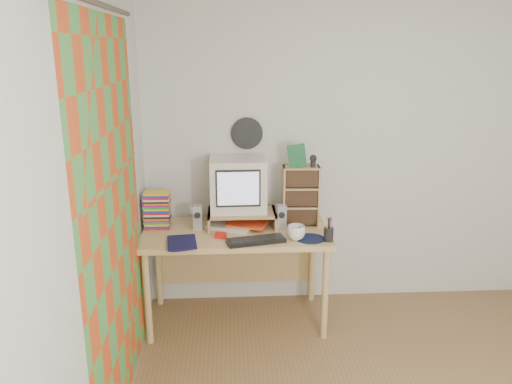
{
  "coord_description": "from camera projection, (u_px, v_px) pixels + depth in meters",
  "views": [
    {
      "loc": [
        -1.07,
        -2.15,
        2.07
      ],
      "look_at": [
        -0.88,
        1.33,
        1.06
      ],
      "focal_mm": 35.0,
      "sensor_mm": 36.0,
      "label": 1
    }
  ],
  "objects": [
    {
      "name": "diary",
      "position": [
        167.0,
        242.0,
        3.47
      ],
      "size": [
        0.26,
        0.21,
        0.05
      ],
      "primitive_type": "imported",
      "rotation": [
        0.0,
        0.0,
        0.12
      ],
      "color": "#100F3A",
      "rests_on": "desk"
    },
    {
      "name": "crt_monitor",
      "position": [
        238.0,
        184.0,
        3.81
      ],
      "size": [
        0.43,
        0.43,
        0.4
      ],
      "primitive_type": "cube",
      "rotation": [
        0.0,
        0.0,
        0.02
      ],
      "color": "silver",
      "rests_on": "monitor_riser"
    },
    {
      "name": "cd_rack",
      "position": [
        301.0,
        196.0,
        3.83
      ],
      "size": [
        0.28,
        0.16,
        0.46
      ],
      "primitive_type": "cube",
      "rotation": [
        0.0,
        0.0,
        -0.03
      ],
      "color": "tan",
      "rests_on": "desk"
    },
    {
      "name": "red_box",
      "position": [
        221.0,
        235.0,
        3.61
      ],
      "size": [
        0.09,
        0.07,
        0.04
      ],
      "primitive_type": "cube",
      "rotation": [
        0.0,
        0.0,
        -0.33
      ],
      "color": "red",
      "rests_on": "desk"
    },
    {
      "name": "curtain",
      "position": [
        114.0,
        222.0,
        2.75
      ],
      "size": [
        0.0,
        2.2,
        2.2
      ],
      "primitive_type": "plane",
      "rotation": [
        1.57,
        0.0,
        1.57
      ],
      "color": "#C0461B",
      "rests_on": "left_wall"
    },
    {
      "name": "papers",
      "position": [
        237.0,
        224.0,
        3.83
      ],
      "size": [
        0.4,
        0.34,
        0.04
      ],
      "primitive_type": null,
      "rotation": [
        0.0,
        0.0,
        -0.34
      ],
      "color": "beige",
      "rests_on": "desk"
    },
    {
      "name": "webcam",
      "position": [
        313.0,
        161.0,
        3.74
      ],
      "size": [
        0.06,
        0.06,
        0.09
      ],
      "primitive_type": null,
      "rotation": [
        0.0,
        0.0,
        -0.04
      ],
      "color": "black",
      "rests_on": "cd_rack"
    },
    {
      "name": "keyboard",
      "position": [
        256.0,
        241.0,
        3.52
      ],
      "size": [
        0.43,
        0.23,
        0.03
      ],
      "primitive_type": "cube",
      "rotation": [
        0.0,
        0.0,
        0.22
      ],
      "color": "black",
      "rests_on": "desk"
    },
    {
      "name": "back_wall",
      "position": [
        362.0,
        154.0,
        4.03
      ],
      "size": [
        3.5,
        0.0,
        3.5
      ],
      "primitive_type": "plane",
      "rotation": [
        1.57,
        0.0,
        0.0
      ],
      "color": "silver",
      "rests_on": "floor"
    },
    {
      "name": "pen_cup",
      "position": [
        329.0,
        232.0,
        3.53
      ],
      "size": [
        0.09,
        0.09,
        0.14
      ],
      "primitive_type": null,
      "rotation": [
        0.0,
        0.0,
        -0.33
      ],
      "color": "black",
      "rests_on": "desk"
    },
    {
      "name": "speaker_left",
      "position": [
        198.0,
        217.0,
        3.77
      ],
      "size": [
        0.07,
        0.07,
        0.19
      ],
      "primitive_type": "cube",
      "rotation": [
        0.0,
        0.0,
        -0.04
      ],
      "color": "#B3B2B7",
      "rests_on": "desk"
    },
    {
      "name": "desk",
      "position": [
        236.0,
        244.0,
        3.86
      ],
      "size": [
        1.4,
        0.7,
        0.75
      ],
      "color": "#DDC377",
      "rests_on": "floor"
    },
    {
      "name": "monitor_riser",
      "position": [
        242.0,
        214.0,
        3.83
      ],
      "size": [
        0.52,
        0.3,
        0.12
      ],
      "color": "tan",
      "rests_on": "desk"
    },
    {
      "name": "game_box",
      "position": [
        297.0,
        156.0,
        3.72
      ],
      "size": [
        0.13,
        0.03,
        0.17
      ],
      "primitive_type": "cube",
      "rotation": [
        0.0,
        0.0,
        -0.04
      ],
      "color": "#19572F",
      "rests_on": "cd_rack"
    },
    {
      "name": "dvd_stack",
      "position": [
        157.0,
        211.0,
        3.79
      ],
      "size": [
        0.19,
        0.14,
        0.27
      ],
      "primitive_type": null,
      "rotation": [
        0.0,
        0.0,
        -0.01
      ],
      "color": "brown",
      "rests_on": "desk"
    },
    {
      "name": "speaker_right",
      "position": [
        281.0,
        217.0,
        3.77
      ],
      "size": [
        0.08,
        0.08,
        0.19
      ],
      "primitive_type": "cube",
      "rotation": [
        0.0,
        0.0,
        0.13
      ],
      "color": "#B3B2B7",
      "rests_on": "desk"
    },
    {
      "name": "mousepad",
      "position": [
        310.0,
        239.0,
        3.59
      ],
      "size": [
        0.22,
        0.22,
        0.0
      ],
      "primitive_type": "cylinder",
      "rotation": [
        0.0,
        0.0,
        0.0
      ],
      "color": "#101B36",
      "rests_on": "desk"
    },
    {
      "name": "mug",
      "position": [
        296.0,
        233.0,
        3.57
      ],
      "size": [
        0.15,
        0.15,
        0.1
      ],
      "primitive_type": "imported",
      "rotation": [
        0.0,
        0.0,
        -0.12
      ],
      "color": "white",
      "rests_on": "desk"
    },
    {
      "name": "wall_disc",
      "position": [
        247.0,
        133.0,
        3.91
      ],
      "size": [
        0.25,
        0.02,
        0.25
      ],
      "primitive_type": "cylinder",
      "rotation": [
        1.57,
        0.0,
        0.0
      ],
      "color": "black",
      "rests_on": "back_wall"
    },
    {
      "name": "left_wall",
      "position": [
        81.0,
        237.0,
        2.26
      ],
      "size": [
        0.0,
        3.5,
        3.5
      ],
      "primitive_type": "plane",
      "rotation": [
        1.57,
        0.0,
        1.57
      ],
      "color": "silver",
      "rests_on": "floor"
    }
  ]
}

